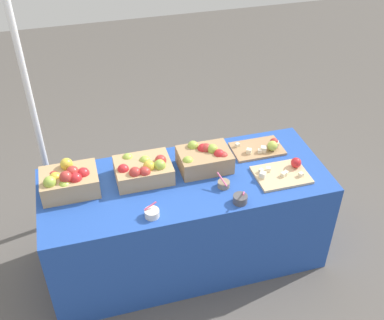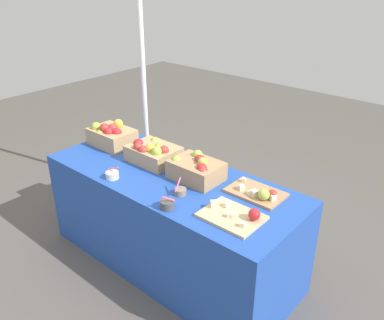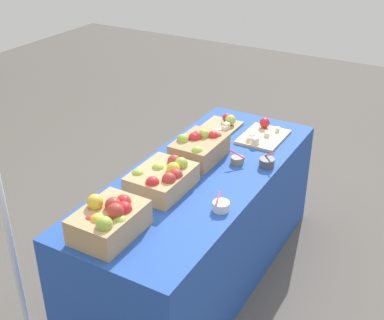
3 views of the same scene
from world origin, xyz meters
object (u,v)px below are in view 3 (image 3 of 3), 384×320
object	(u,v)px
sample_bowl_near	(237,160)
cutting_board_back	(221,126)
sample_bowl_mid	(267,162)
apple_crate_left	(109,220)
apple_crate_right	(200,147)
cutting_board_front	(263,135)
apple_crate_middle	(163,178)
sample_bowl_far	(221,206)

from	to	relation	value
sample_bowl_near	cutting_board_back	bearing A→B (deg)	38.36
cutting_board_back	sample_bowl_mid	xyz separation A→B (m)	(-0.34, -0.48, 0.00)
apple_crate_left	cutting_board_back	bearing A→B (deg)	3.72
apple_crate_right	cutting_board_front	bearing A→B (deg)	-24.91
sample_bowl_mid	apple_crate_middle	bearing A→B (deg)	143.04
cutting_board_front	sample_bowl_far	bearing A→B (deg)	-170.73
apple_crate_right	sample_bowl_far	distance (m)	0.58
apple_crate_middle	apple_crate_right	distance (m)	0.42
sample_bowl_near	apple_crate_right	bearing A→B (deg)	104.00
sample_bowl_far	apple_crate_middle	bearing A→B (deg)	86.50
apple_crate_left	sample_bowl_far	bearing A→B (deg)	-38.81
apple_crate_right	sample_bowl_far	world-z (taller)	apple_crate_right
apple_crate_middle	cutting_board_front	bearing A→B (deg)	-13.81
apple_crate_right	sample_bowl_mid	size ratio (longest dim) A/B	3.36
sample_bowl_far	cutting_board_back	bearing A→B (deg)	26.91
cutting_board_front	sample_bowl_far	size ratio (longest dim) A/B	3.87
apple_crate_left	apple_crate_middle	xyz separation A→B (m)	(0.47, 0.01, -0.01)
sample_bowl_near	apple_crate_middle	bearing A→B (deg)	154.47
sample_bowl_far	apple_crate_right	bearing A→B (deg)	40.00
cutting_board_front	cutting_board_back	world-z (taller)	cutting_board_back
apple_crate_left	sample_bowl_mid	world-z (taller)	apple_crate_left
cutting_board_front	apple_crate_right	bearing A→B (deg)	155.09
sample_bowl_near	sample_bowl_far	bearing A→B (deg)	-164.08
cutting_board_back	sample_bowl_far	xyz separation A→B (m)	(-0.89, -0.45, 0.00)
sample_bowl_near	sample_bowl_mid	world-z (taller)	sample_bowl_mid
cutting_board_front	sample_bowl_near	world-z (taller)	sample_bowl_near
apple_crate_middle	sample_bowl_mid	xyz separation A→B (m)	(0.53, -0.40, -0.04)
cutting_board_back	apple_crate_right	bearing A→B (deg)	-169.81
apple_crate_left	apple_crate_right	distance (m)	0.89
sample_bowl_near	sample_bowl_mid	xyz separation A→B (m)	(0.05, -0.17, 0.00)
cutting_board_back	sample_bowl_far	world-z (taller)	cutting_board_back
sample_bowl_mid	sample_bowl_far	size ratio (longest dim) A/B	1.14
sample_bowl_near	sample_bowl_far	distance (m)	0.52
apple_crate_left	apple_crate_middle	size ratio (longest dim) A/B	0.98
sample_bowl_near	apple_crate_left	bearing A→B (deg)	166.89
apple_crate_left	apple_crate_middle	bearing A→B (deg)	0.70
apple_crate_left	sample_bowl_near	size ratio (longest dim) A/B	3.55
apple_crate_right	sample_bowl_near	world-z (taller)	apple_crate_right
apple_crate_left	sample_bowl_mid	xyz separation A→B (m)	(1.00, -0.39, -0.06)
sample_bowl_near	sample_bowl_far	world-z (taller)	sample_bowl_near
apple_crate_middle	sample_bowl_mid	size ratio (longest dim) A/B	3.53
apple_crate_middle	cutting_board_front	size ratio (longest dim) A/B	1.04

